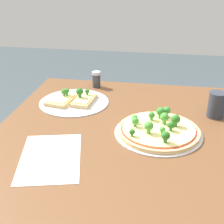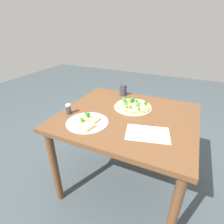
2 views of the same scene
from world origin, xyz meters
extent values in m
cube|color=brown|center=(0.00, 0.00, 0.73)|extent=(1.05, 0.92, 0.04)
cylinder|color=brown|center=(-0.46, -0.40, 0.36)|extent=(0.06, 0.06, 0.72)
cylinder|color=brown|center=(-0.46, 0.40, 0.36)|extent=(0.06, 0.06, 0.72)
cylinder|color=#B7B7BC|center=(-0.01, 0.15, 0.75)|extent=(0.32, 0.32, 0.00)
cylinder|color=#DBB775|center=(-0.01, 0.15, 0.76)|extent=(0.30, 0.30, 0.01)
cylinder|color=#B73823|center=(-0.01, 0.15, 0.77)|extent=(0.28, 0.28, 0.00)
cylinder|color=#EFD684|center=(-0.01, 0.15, 0.77)|extent=(0.27, 0.27, 0.00)
sphere|color=#479338|center=(-0.04, 0.17, 0.80)|extent=(0.03, 0.03, 0.03)
cylinder|color=#51973E|center=(-0.04, 0.17, 0.78)|extent=(0.01, 0.01, 0.01)
sphere|color=#479338|center=(0.04, 0.16, 0.79)|extent=(0.02, 0.02, 0.02)
cylinder|color=#51973E|center=(0.04, 0.16, 0.78)|extent=(0.01, 0.01, 0.01)
sphere|color=#286B23|center=(0.01, 0.19, 0.80)|extent=(0.03, 0.03, 0.03)
cylinder|color=#37742D|center=(0.01, 0.19, 0.78)|extent=(0.01, 0.01, 0.01)
sphere|color=#286B23|center=(-0.03, 0.21, 0.80)|extent=(0.03, 0.03, 0.03)
cylinder|color=#37742D|center=(-0.03, 0.21, 0.78)|extent=(0.01, 0.01, 0.01)
sphere|color=#479338|center=(-0.03, 0.06, 0.80)|extent=(0.02, 0.02, 0.02)
cylinder|color=#51973E|center=(-0.03, 0.06, 0.78)|extent=(0.01, 0.01, 0.01)
sphere|color=#286B23|center=(0.09, 0.17, 0.80)|extent=(0.03, 0.03, 0.03)
cylinder|color=#37742D|center=(0.09, 0.17, 0.78)|extent=(0.01, 0.01, 0.01)
sphere|color=#286B23|center=(0.07, 0.06, 0.79)|extent=(0.02, 0.02, 0.02)
cylinder|color=#37742D|center=(0.07, 0.06, 0.78)|extent=(0.01, 0.01, 0.01)
sphere|color=#337A2D|center=(-0.10, 0.18, 0.80)|extent=(0.03, 0.03, 0.03)
cylinder|color=#3F8136|center=(-0.10, 0.18, 0.78)|extent=(0.01, 0.01, 0.01)
sphere|color=#479338|center=(0.04, 0.11, 0.80)|extent=(0.03, 0.03, 0.03)
cylinder|color=#51973E|center=(0.04, 0.11, 0.78)|extent=(0.02, 0.02, 0.02)
sphere|color=#337A2D|center=(-0.09, 0.15, 0.80)|extent=(0.03, 0.03, 0.03)
cylinder|color=#3F8136|center=(-0.09, 0.15, 0.78)|extent=(0.01, 0.01, 0.01)
sphere|color=#337A2D|center=(-0.06, 0.12, 0.80)|extent=(0.02, 0.02, 0.02)
cylinder|color=#3F8136|center=(-0.06, 0.12, 0.78)|extent=(0.01, 0.01, 0.01)
sphere|color=#3D8933|center=(0.00, 0.06, 0.80)|extent=(0.03, 0.03, 0.03)
cylinder|color=#488E3A|center=(0.00, 0.06, 0.78)|extent=(0.01, 0.01, 0.01)
cylinder|color=#B7B7BC|center=(-0.23, -0.23, 0.75)|extent=(0.31, 0.31, 0.00)
cube|color=#DBB775|center=(-0.22, -0.29, 0.76)|extent=(0.16, 0.12, 0.02)
cube|color=#EFD684|center=(-0.22, -0.29, 0.77)|extent=(0.14, 0.10, 0.00)
sphere|color=#337A2D|center=(-0.24, -0.28, 0.80)|extent=(0.02, 0.02, 0.02)
cylinder|color=#3F8136|center=(-0.24, -0.28, 0.78)|extent=(0.01, 0.01, 0.01)
sphere|color=#337A2D|center=(-0.25, -0.27, 0.80)|extent=(0.02, 0.02, 0.02)
cylinder|color=#3F8136|center=(-0.25, -0.27, 0.78)|extent=(0.01, 0.01, 0.01)
cube|color=#DBB775|center=(-0.23, -0.19, 0.76)|extent=(0.15, 0.09, 0.02)
cube|color=#EFD684|center=(-0.23, -0.19, 0.77)|extent=(0.13, 0.08, 0.00)
sphere|color=#286B23|center=(-0.27, -0.18, 0.79)|extent=(0.02, 0.02, 0.02)
cylinder|color=#37742D|center=(-0.27, -0.18, 0.78)|extent=(0.01, 0.01, 0.01)
sphere|color=#286B23|center=(-0.23, -0.21, 0.80)|extent=(0.03, 0.03, 0.03)
cylinder|color=#37742D|center=(-0.23, -0.21, 0.78)|extent=(0.01, 0.01, 0.01)
cylinder|color=#2D333D|center=(-0.18, 0.37, 0.80)|extent=(0.07, 0.07, 0.11)
cylinder|color=#333338|center=(-0.43, -0.17, 0.78)|extent=(0.04, 0.04, 0.07)
cylinder|color=#B2B2B7|center=(-0.43, -0.17, 0.82)|extent=(0.04, 0.04, 0.01)
cube|color=white|center=(0.21, -0.19, 0.75)|extent=(0.32, 0.25, 0.00)
camera|label=1|loc=(1.01, 0.15, 1.32)|focal=50.00mm
camera|label=2|loc=(0.40, -1.15, 1.41)|focal=28.00mm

